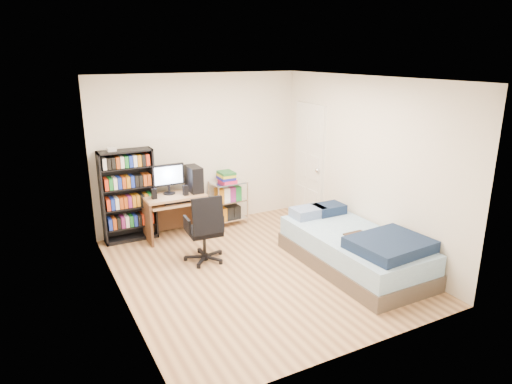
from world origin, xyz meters
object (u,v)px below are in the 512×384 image
computer_desk (179,197)px  office_chair (205,240)px  media_shelf (128,195)px  bed (355,249)px

computer_desk → office_chair: (-0.01, -1.10, -0.32)m
computer_desk → media_shelf: bearing=166.8°
bed → computer_desk: bearing=127.3°
media_shelf → bed: bearing=-44.5°
media_shelf → bed: media_shelf is taller
computer_desk → office_chair: 1.14m
media_shelf → office_chair: 1.53m
media_shelf → office_chair: (0.73, -1.27, -0.42)m
computer_desk → bed: (1.70, -2.22, -0.36)m
media_shelf → bed: 3.45m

